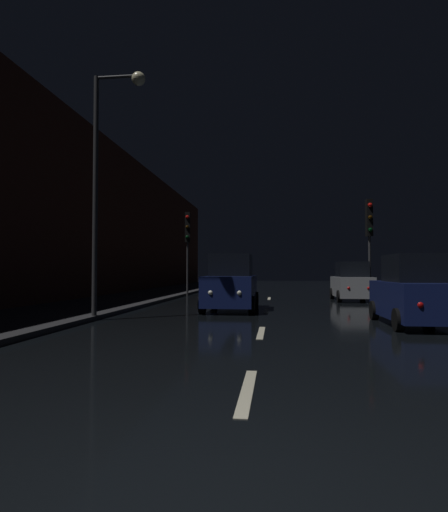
{
  "coord_description": "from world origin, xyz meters",
  "views": [
    {
      "loc": [
        0.38,
        -2.69,
        1.56
      ],
      "look_at": [
        -1.44,
        12.51,
        2.09
      ],
      "focal_mm": 30.39,
      "sensor_mm": 36.0,
      "label": 1
    }
  ],
  "objects": [
    {
      "name": "car_approaching_headlights",
      "position": [
        -1.4,
        14.56,
        1.02
      ],
      "size": [
        2.04,
        4.42,
        2.23
      ],
      "rotation": [
        0.0,
        0.0,
        -1.57
      ],
      "color": "#141E51",
      "rests_on": "ground"
    },
    {
      "name": "streetlamp_overhead",
      "position": [
        -4.91,
        10.47,
        5.17
      ],
      "size": [
        1.7,
        0.44,
        7.91
      ],
      "color": "#2D2D30",
      "rests_on": "ground"
    },
    {
      "name": "lane_centerline",
      "position": [
        0.0,
        11.92,
        0.01
      ],
      "size": [
        0.16,
        21.2,
        0.01
      ],
      "color": "beige",
      "rests_on": "ground"
    },
    {
      "name": "building_facade_left",
      "position": [
        -10.04,
        21.0,
        4.81
      ],
      "size": [
        0.8,
        63.0,
        9.62
      ],
      "primitive_type": "cube",
      "color": "#472319",
      "rests_on": "ground"
    },
    {
      "name": "traffic_light_far_right",
      "position": [
        5.15,
        20.13,
        3.84
      ],
      "size": [
        0.34,
        0.47,
        5.24
      ],
      "rotation": [
        0.0,
        0.0,
        -1.47
      ],
      "color": "#38383A",
      "rests_on": "ground"
    },
    {
      "name": "ground",
      "position": [
        0.0,
        24.5,
        -0.01
      ],
      "size": [
        27.29,
        84.0,
        0.02
      ],
      "primitive_type": "cube",
      "color": "black"
    },
    {
      "name": "traffic_light_far_left",
      "position": [
        -5.14,
        24.04,
        3.86
      ],
      "size": [
        0.34,
        0.47,
        5.27
      ],
      "rotation": [
        0.0,
        0.0,
        -1.47
      ],
      "color": "#38383A",
      "rests_on": "ground"
    },
    {
      "name": "car_parked_right_far",
      "position": [
        4.34,
        20.8,
        0.93
      ],
      "size": [
        1.87,
        4.06,
        2.04
      ],
      "rotation": [
        0.0,
        0.0,
        1.57
      ],
      "color": "#A5A8AD",
      "rests_on": "ground"
    },
    {
      "name": "car_parked_right_near",
      "position": [
        4.34,
        10.33,
        0.93
      ],
      "size": [
        1.87,
        4.05,
        2.04
      ],
      "rotation": [
        0.0,
        0.0,
        1.57
      ],
      "color": "#141E51",
      "rests_on": "ground"
    },
    {
      "name": "sidewalk_left",
      "position": [
        -7.44,
        24.5,
        0.07
      ],
      "size": [
        4.4,
        84.0,
        0.15
      ],
      "primitive_type": "cube",
      "color": "#28282B",
      "rests_on": "ground"
    }
  ]
}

